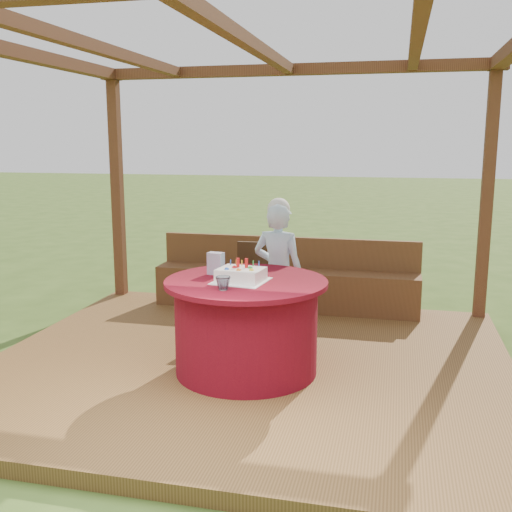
{
  "coord_description": "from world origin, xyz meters",
  "views": [
    {
      "loc": [
        1.21,
        -4.85,
        2.01
      ],
      "look_at": [
        0.0,
        0.25,
        1.0
      ],
      "focal_mm": 42.0,
      "sensor_mm": 36.0,
      "label": 1
    }
  ],
  "objects_px": {
    "birthday_cake": "(241,275)",
    "drinking_glass": "(223,283)",
    "elderly_woman": "(278,271)",
    "chair": "(256,282)",
    "bench": "(286,285)",
    "table": "(246,325)",
    "gift_bag": "(216,263)"
  },
  "relations": [
    {
      "from": "chair",
      "to": "table",
      "type": "bearing_deg",
      "value": -80.93
    },
    {
      "from": "elderly_woman",
      "to": "birthday_cake",
      "type": "bearing_deg",
      "value": -98.55
    },
    {
      "from": "bench",
      "to": "table",
      "type": "bearing_deg",
      "value": -88.84
    },
    {
      "from": "table",
      "to": "drinking_glass",
      "type": "distance_m",
      "value": 0.58
    },
    {
      "from": "gift_bag",
      "to": "chair",
      "type": "bearing_deg",
      "value": 91.39
    },
    {
      "from": "chair",
      "to": "elderly_woman",
      "type": "height_order",
      "value": "elderly_woman"
    },
    {
      "from": "table",
      "to": "elderly_woman",
      "type": "xyz_separation_m",
      "value": [
        0.1,
        0.81,
        0.3
      ]
    },
    {
      "from": "chair",
      "to": "gift_bag",
      "type": "relative_size",
      "value": 4.76
    },
    {
      "from": "chair",
      "to": "bench",
      "type": "bearing_deg",
      "value": 81.01
    },
    {
      "from": "elderly_woman",
      "to": "gift_bag",
      "type": "bearing_deg",
      "value": -121.45
    },
    {
      "from": "elderly_woman",
      "to": "gift_bag",
      "type": "relative_size",
      "value": 7.4
    },
    {
      "from": "birthday_cake",
      "to": "drinking_glass",
      "type": "height_order",
      "value": "birthday_cake"
    },
    {
      "from": "bench",
      "to": "elderly_woman",
      "type": "relative_size",
      "value": 2.18
    },
    {
      "from": "table",
      "to": "elderly_woman",
      "type": "distance_m",
      "value": 0.87
    },
    {
      "from": "chair",
      "to": "elderly_woman",
      "type": "relative_size",
      "value": 0.64
    },
    {
      "from": "birthday_cake",
      "to": "drinking_glass",
      "type": "relative_size",
      "value": 4.0
    },
    {
      "from": "table",
      "to": "drinking_glass",
      "type": "relative_size",
      "value": 11.79
    },
    {
      "from": "chair",
      "to": "gift_bag",
      "type": "xyz_separation_m",
      "value": [
        -0.12,
        -0.97,
        0.38
      ]
    },
    {
      "from": "drinking_glass",
      "to": "elderly_woman",
      "type": "bearing_deg",
      "value": 80.81
    },
    {
      "from": "chair",
      "to": "drinking_glass",
      "type": "xyz_separation_m",
      "value": [
        0.09,
        -1.48,
        0.34
      ]
    },
    {
      "from": "table",
      "to": "birthday_cake",
      "type": "xyz_separation_m",
      "value": [
        -0.03,
        -0.06,
        0.44
      ]
    },
    {
      "from": "table",
      "to": "drinking_glass",
      "type": "xyz_separation_m",
      "value": [
        -0.09,
        -0.36,
        0.44
      ]
    },
    {
      "from": "elderly_woman",
      "to": "gift_bag",
      "type": "height_order",
      "value": "elderly_woman"
    },
    {
      "from": "table",
      "to": "elderly_woman",
      "type": "bearing_deg",
      "value": 82.64
    },
    {
      "from": "bench",
      "to": "birthday_cake",
      "type": "xyz_separation_m",
      "value": [
        0.01,
        -2.05,
        0.57
      ]
    },
    {
      "from": "table",
      "to": "elderly_woman",
      "type": "relative_size",
      "value": 0.97
    },
    {
      "from": "gift_bag",
      "to": "table",
      "type": "bearing_deg",
      "value": -17.77
    },
    {
      "from": "bench",
      "to": "chair",
      "type": "height_order",
      "value": "chair"
    },
    {
      "from": "chair",
      "to": "elderly_woman",
      "type": "xyz_separation_m",
      "value": [
        0.28,
        -0.3,
        0.2
      ]
    },
    {
      "from": "bench",
      "to": "elderly_woman",
      "type": "bearing_deg",
      "value": -82.95
    },
    {
      "from": "elderly_woman",
      "to": "birthday_cake",
      "type": "xyz_separation_m",
      "value": [
        -0.13,
        -0.87,
        0.14
      ]
    },
    {
      "from": "bench",
      "to": "gift_bag",
      "type": "height_order",
      "value": "gift_bag"
    }
  ]
}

